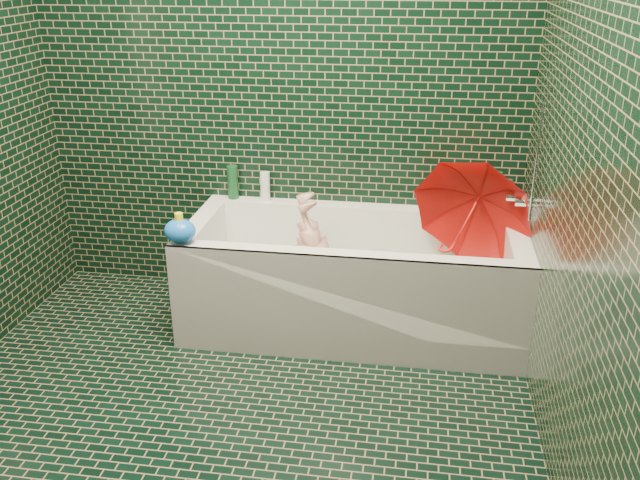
# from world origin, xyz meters

# --- Properties ---
(floor) EXTENTS (2.80, 2.80, 0.00)m
(floor) POSITION_xyz_m (0.00, 0.00, 0.00)
(floor) COLOR black
(floor) RESTS_ON ground
(wall_back) EXTENTS (2.80, 0.00, 2.80)m
(wall_back) POSITION_xyz_m (0.00, 1.40, 1.25)
(wall_back) COLOR black
(wall_back) RESTS_ON floor
(wall_right) EXTENTS (0.00, 2.80, 2.80)m
(wall_right) POSITION_xyz_m (1.30, 0.00, 1.25)
(wall_right) COLOR black
(wall_right) RESTS_ON floor
(bathtub) EXTENTS (1.70, 0.75, 0.55)m
(bathtub) POSITION_xyz_m (0.45, 1.01, 0.21)
(bathtub) COLOR white
(bathtub) RESTS_ON floor
(bath_mat) EXTENTS (1.35, 0.47, 0.01)m
(bath_mat) POSITION_xyz_m (0.45, 1.02, 0.16)
(bath_mat) COLOR green
(bath_mat) RESTS_ON bathtub
(water) EXTENTS (1.48, 0.53, 0.00)m
(water) POSITION_xyz_m (0.45, 1.02, 0.30)
(water) COLOR silver
(water) RESTS_ON bathtub
(faucet) EXTENTS (0.18, 0.19, 0.55)m
(faucet) POSITION_xyz_m (1.26, 1.02, 0.77)
(faucet) COLOR silver
(faucet) RESTS_ON wall_right
(child) EXTENTS (0.86, 0.43, 0.37)m
(child) POSITION_xyz_m (0.29, 1.00, 0.31)
(child) COLOR tan
(child) RESTS_ON bathtub
(umbrella) EXTENTS (0.81, 0.82, 0.71)m
(umbrella) POSITION_xyz_m (0.99, 1.01, 0.61)
(umbrella) COLOR red
(umbrella) RESTS_ON bathtub
(soap_bottle_a) EXTENTS (0.11, 0.11, 0.26)m
(soap_bottle_a) POSITION_xyz_m (1.25, 1.32, 0.55)
(soap_bottle_a) COLOR white
(soap_bottle_a) RESTS_ON bathtub
(soap_bottle_b) EXTENTS (0.12, 0.12, 0.21)m
(soap_bottle_b) POSITION_xyz_m (1.25, 1.34, 0.55)
(soap_bottle_b) COLOR #4B1B68
(soap_bottle_b) RESTS_ON bathtub
(soap_bottle_c) EXTENTS (0.16, 0.16, 0.17)m
(soap_bottle_c) POSITION_xyz_m (1.21, 1.36, 0.55)
(soap_bottle_c) COLOR #124220
(soap_bottle_c) RESTS_ON bathtub
(bottle_right_tall) EXTENTS (0.06, 0.06, 0.22)m
(bottle_right_tall) POSITION_xyz_m (1.15, 1.36, 0.66)
(bottle_right_tall) COLOR #124220
(bottle_right_tall) RESTS_ON bathtub
(bottle_right_pump) EXTENTS (0.05, 0.05, 0.18)m
(bottle_right_pump) POSITION_xyz_m (1.21, 1.36, 0.64)
(bottle_right_pump) COLOR silver
(bottle_right_pump) RESTS_ON bathtub
(bottle_left_tall) EXTENTS (0.08, 0.08, 0.19)m
(bottle_left_tall) POSITION_xyz_m (-0.27, 1.36, 0.64)
(bottle_left_tall) COLOR #124220
(bottle_left_tall) RESTS_ON bathtub
(bottle_left_short) EXTENTS (0.06, 0.06, 0.16)m
(bottle_left_short) POSITION_xyz_m (-0.08, 1.35, 0.63)
(bottle_left_short) COLOR white
(bottle_left_short) RESTS_ON bathtub
(rubber_duck) EXTENTS (0.10, 0.07, 0.09)m
(rubber_duck) POSITION_xyz_m (1.08, 1.33, 0.59)
(rubber_duck) COLOR yellow
(rubber_duck) RESTS_ON bathtub
(bath_toy) EXTENTS (0.17, 0.15, 0.15)m
(bath_toy) POSITION_xyz_m (-0.34, 0.70, 0.61)
(bath_toy) COLOR blue
(bath_toy) RESTS_ON bathtub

